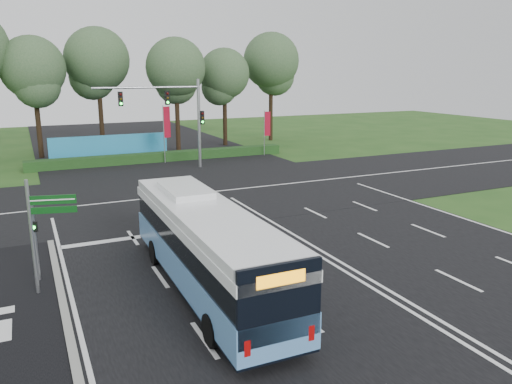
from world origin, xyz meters
The scene contains 13 objects.
ground centered at (0.00, 0.00, 0.00)m, with size 120.00×120.00×0.00m, color #234B19.
road_main centered at (0.00, 0.00, 0.02)m, with size 20.00×120.00×0.04m, color black.
road_cross centered at (0.00, 12.00, 0.03)m, with size 120.00×14.00×0.05m, color black.
kerb_strip centered at (-10.10, -3.00, 0.06)m, with size 0.25×18.00×0.12m, color gray.
city_bus centered at (-5.36, -1.78, 1.64)m, with size 2.57×11.40×3.26m.
pedestrian_signal centered at (-10.73, 1.56, 1.72)m, with size 0.27×0.41×3.15m.
street_sign centered at (-10.48, 0.33, 2.57)m, with size 1.55×0.47×4.08m.
banner_flag_mid centered at (0.17, 23.69, 3.14)m, with size 0.68×0.30×4.83m.
banner_flag_right centered at (9.49, 23.54, 2.70)m, with size 0.61×0.09×4.11m.
traffic_light_gantry centered at (0.21, 20.50, 4.66)m, with size 8.41×0.28×7.00m.
hedge centered at (0.00, 24.50, 0.40)m, with size 22.00×1.20×0.80m, color #173613.
blue_hoarding centered at (-4.00, 27.00, 1.10)m, with size 10.00×0.30×2.20m, color teal.
eucalyptus_row centered at (-4.41, 31.27, 8.51)m, with size 41.31×9.49×12.79m.
Camera 1 is at (-10.74, -17.35, 7.56)m, focal length 35.00 mm.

